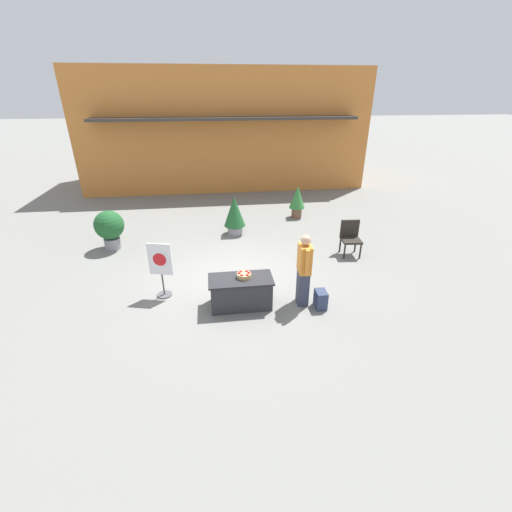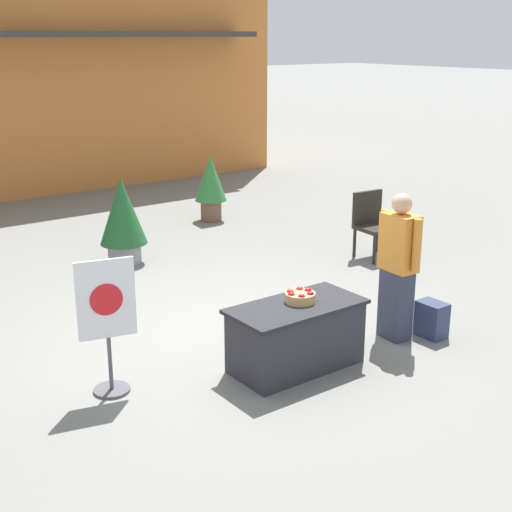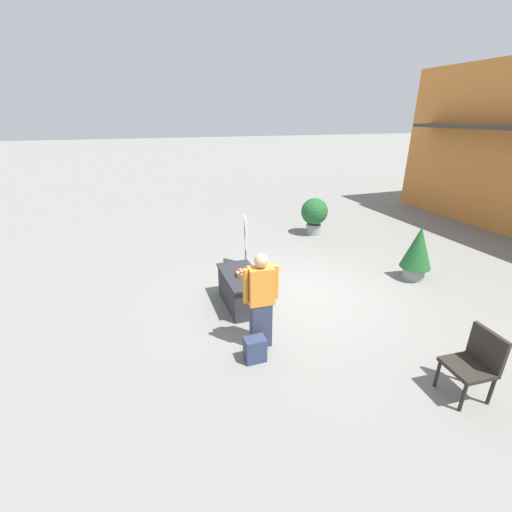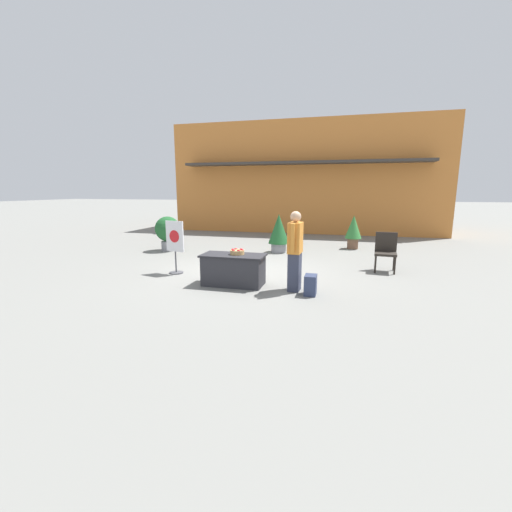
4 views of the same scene
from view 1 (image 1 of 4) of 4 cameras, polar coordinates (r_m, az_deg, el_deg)
ground_plane at (r=9.06m, az=-3.06°, el=-3.73°), size 120.00×120.00×0.00m
storefront_building at (r=18.80m, az=-5.34°, el=20.49°), size 13.42×5.84×5.45m
display_table at (r=7.80m, az=-2.53°, el=-6.00°), size 1.44×0.72×0.71m
apple_basket at (r=7.63m, az=-2.01°, el=-3.19°), size 0.32×0.32×0.13m
person_visitor at (r=7.69m, az=7.98°, el=-2.28°), size 0.29×0.61×1.71m
backpack at (r=7.94m, az=10.72°, el=-7.11°), size 0.24×0.34×0.42m
poster_board at (r=8.27m, az=-15.55°, el=-1.97°), size 0.55×0.36×1.36m
patio_chair at (r=10.53m, az=15.45°, el=3.25°), size 0.59×0.59×1.03m
potted_plant_far_left at (r=13.31m, az=6.89°, el=9.31°), size 0.60×0.60×1.23m
potted_plant_near_right at (r=11.59m, az=-3.61°, el=7.04°), size 0.72×0.72×1.33m
potted_plant_near_left at (r=11.37m, az=-23.24°, el=4.47°), size 0.88×0.88×1.22m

